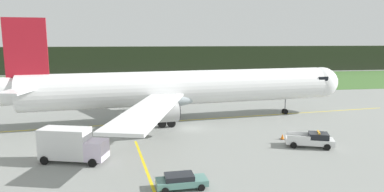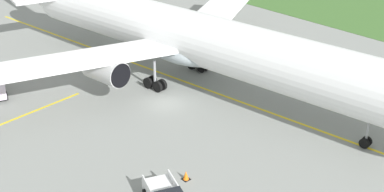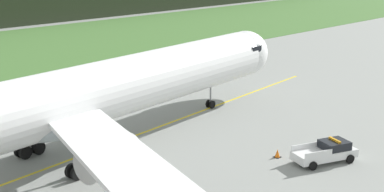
% 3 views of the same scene
% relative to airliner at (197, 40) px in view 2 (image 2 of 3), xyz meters
% --- Properties ---
extents(ground, '(320.00, 320.00, 0.00)m').
position_rel_airliner_xyz_m(ground, '(0.84, -4.97, -5.22)').
color(ground, gray).
extents(taxiway_centerline_main, '(76.42, 9.38, 0.01)m').
position_rel_airliner_xyz_m(taxiway_centerline_main, '(0.56, 0.07, -5.21)').
color(taxiway_centerline_main, yellow).
rests_on(taxiway_centerline_main, ground).
extents(airliner, '(58.12, 46.82, 15.83)m').
position_rel_airliner_xyz_m(airliner, '(0.00, 0.00, 0.00)').
color(airliner, white).
rests_on(airliner, ground).
extents(apron_cone, '(0.59, 0.59, 0.74)m').
position_rel_airliner_xyz_m(apron_cone, '(12.11, -12.27, -4.86)').
color(apron_cone, black).
rests_on(apron_cone, ground).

